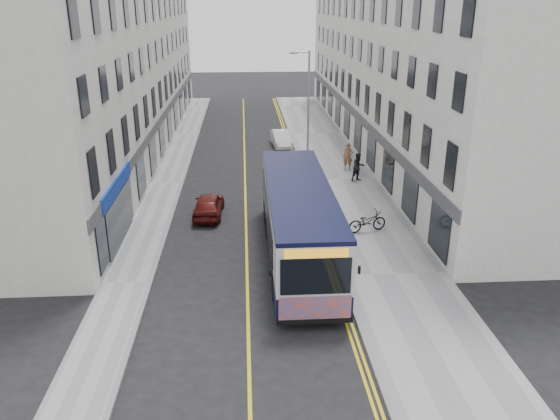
{
  "coord_description": "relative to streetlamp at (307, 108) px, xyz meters",
  "views": [
    {
      "loc": [
        0.03,
        -21.47,
        10.96
      ],
      "look_at": [
        1.64,
        2.76,
        1.6
      ],
      "focal_mm": 35.0,
      "sensor_mm": 36.0,
      "label": 1
    }
  ],
  "objects": [
    {
      "name": "terrace_east",
      "position": [
        7.33,
        7.0,
        2.12
      ],
      "size": [
        6.0,
        46.0,
        13.0
      ],
      "primitive_type": "cube",
      "color": "white",
      "rests_on": "ground"
    },
    {
      "name": "bicycle",
      "position": [
        1.87,
        -10.66,
        -3.73
      ],
      "size": [
        2.16,
        1.24,
        1.07
      ],
      "primitive_type": "imported",
      "rotation": [
        0.0,
        0.0,
        1.85
      ],
      "color": "black",
      "rests_on": "pavement_east"
    },
    {
      "name": "city_bus",
      "position": [
        -1.84,
        -13.2,
        -2.49
      ],
      "size": [
        2.78,
        11.92,
        3.46
      ],
      "color": "black",
      "rests_on": "ground"
    },
    {
      "name": "pavement_west",
      "position": [
        -9.17,
        -2.0,
        -4.32
      ],
      "size": [
        2.0,
        64.0,
        0.12
      ],
      "primitive_type": "cube",
      "color": "gray",
      "rests_on": "ground"
    },
    {
      "name": "streetlamp",
      "position": [
        0.0,
        0.0,
        0.0
      ],
      "size": [
        1.32,
        0.18,
        8.0
      ],
      "color": "#9A9DA3",
      "rests_on": "ground"
    },
    {
      "name": "kerb_west",
      "position": [
        -8.17,
        -2.0,
        -4.32
      ],
      "size": [
        0.18,
        64.0,
        0.13
      ],
      "primitive_type": "cube",
      "color": "slate",
      "rests_on": "ground"
    },
    {
      "name": "ground",
      "position": [
        -4.17,
        -14.0,
        -4.38
      ],
      "size": [
        140.0,
        140.0,
        0.0
      ],
      "primitive_type": "plane",
      "color": "black",
      "rests_on": "ground"
    },
    {
      "name": "road_dbl_yellow_outer",
      "position": [
        -0.42,
        -2.0,
        -4.38
      ],
      "size": [
        0.1,
        64.0,
        0.01
      ],
      "primitive_type": "cube",
      "color": "gold",
      "rests_on": "ground"
    },
    {
      "name": "road_dbl_yellow_inner",
      "position": [
        -0.62,
        -2.0,
        -4.38
      ],
      "size": [
        0.1,
        64.0,
        0.01
      ],
      "primitive_type": "cube",
      "color": "gold",
      "rests_on": "ground"
    },
    {
      "name": "car_white",
      "position": [
        -1.22,
        7.15,
        -3.76
      ],
      "size": [
        1.61,
        3.88,
        1.25
      ],
      "primitive_type": "imported",
      "rotation": [
        0.0,
        0.0,
        0.08
      ],
      "color": "white",
      "rests_on": "ground"
    },
    {
      "name": "pavement_east",
      "position": [
        2.08,
        -2.0,
        -4.32
      ],
      "size": [
        4.5,
        64.0,
        0.12
      ],
      "primitive_type": "cube",
      "color": "gray",
      "rests_on": "ground"
    },
    {
      "name": "kerb_east",
      "position": [
        -0.17,
        -2.0,
        -4.32
      ],
      "size": [
        0.18,
        64.0,
        0.13
      ],
      "primitive_type": "cube",
      "color": "slate",
      "rests_on": "ground"
    },
    {
      "name": "terrace_west",
      "position": [
        -13.17,
        7.0,
        2.12
      ],
      "size": [
        6.0,
        46.0,
        13.0
      ],
      "primitive_type": "cube",
      "color": "silver",
      "rests_on": "ground"
    },
    {
      "name": "car_maroon",
      "position": [
        -6.17,
        -7.65,
        -3.75
      ],
      "size": [
        1.7,
        3.79,
        1.26
      ],
      "primitive_type": "imported",
      "rotation": [
        0.0,
        0.0,
        3.09
      ],
      "color": "#4E0F0D",
      "rests_on": "ground"
    },
    {
      "name": "road_centre_line",
      "position": [
        -4.17,
        -2.0,
        -4.38
      ],
      "size": [
        0.12,
        64.0,
        0.01
      ],
      "primitive_type": "cube",
      "color": "gold",
      "rests_on": "ground"
    },
    {
      "name": "pedestrian_far",
      "position": [
        3.06,
        -2.47,
        -3.35
      ],
      "size": [
        1.08,
        0.98,
        1.82
      ],
      "primitive_type": "imported",
      "rotation": [
        0.0,
        0.0,
        0.4
      ],
      "color": "black",
      "rests_on": "pavement_east"
    },
    {
      "name": "pedestrian_near",
      "position": [
        2.86,
        0.05,
        -3.35
      ],
      "size": [
        0.78,
        0.64,
        1.83
      ],
      "primitive_type": "imported",
      "rotation": [
        0.0,
        0.0,
        -0.35
      ],
      "color": "brown",
      "rests_on": "pavement_east"
    }
  ]
}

